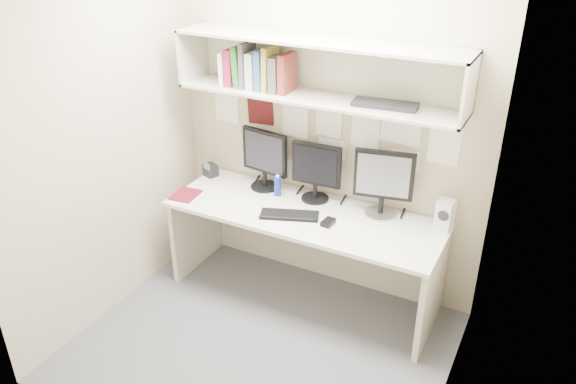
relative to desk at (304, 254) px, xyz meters
The scene contains 19 objects.
floor 0.75m from the desk, 90.00° to the right, with size 2.40×2.00×0.01m, color #4D4E53.
wall_back 1.00m from the desk, 90.00° to the left, with size 2.40×0.02×2.60m, color tan.
wall_front 1.90m from the desk, 90.00° to the right, with size 2.40×0.02×2.60m, color tan.
wall_left 1.65m from the desk, 151.57° to the right, with size 0.02×2.00×2.60m, color tan.
wall_right 1.65m from the desk, 28.43° to the right, with size 0.02×2.00×2.60m, color tan.
desk is the anchor object (origin of this frame).
overhead_hutch 1.37m from the desk, 90.00° to the left, with size 2.00×0.38×0.40m.
pinned_papers 0.95m from the desk, 90.00° to the left, with size 1.92×0.01×0.48m, color white, non-canonical shape.
monitor_left 0.79m from the desk, 153.79° to the left, with size 0.40×0.22×0.46m.
monitor_center 0.64m from the desk, 93.66° to the left, with size 0.38×0.21×0.44m.
monitor_right 0.83m from the desk, 23.81° to the left, with size 0.41×0.23×0.48m.
keyboard 0.39m from the desk, 119.76° to the right, with size 0.41×0.15×0.02m, color black.
mouse 0.45m from the desk, 21.57° to the right, with size 0.07×0.11×0.03m, color black.
speaker 1.07m from the desk, 13.05° to the left, with size 0.12×0.13×0.21m.
blue_bottle 0.55m from the desk, 154.53° to the left, with size 0.05×0.05×0.16m.
maroon_notebook 1.00m from the desk, 168.38° to the right, with size 0.18×0.22×0.01m, color #5B0F1C.
desk_phone 1.05m from the desk, 168.46° to the left, with size 0.13×0.13×0.13m.
book_stack 1.39m from the desk, 161.71° to the left, with size 0.52×0.19×0.31m.
hutch_tray 1.29m from the desk, 18.42° to the left, with size 0.41×0.16×0.03m, color black.
Camera 1 is at (1.52, -2.53, 2.67)m, focal length 35.00 mm.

